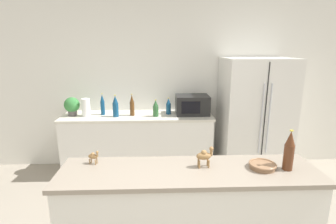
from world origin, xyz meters
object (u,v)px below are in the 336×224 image
(potted_plant, at_px, (72,106))
(back_bottle_3, at_px, (116,106))
(refrigerator, at_px, (254,118))
(back_bottle_2, at_px, (156,108))
(wine_bottle, at_px, (289,151))
(paper_towel_roll, at_px, (86,107))
(back_bottle_1, at_px, (132,105))
(camel_figurine_second, at_px, (93,156))
(camel_figurine, at_px, (205,155))
(microwave, at_px, (192,105))
(back_bottle_0, at_px, (168,106))
(back_bottle_4, at_px, (103,105))
(fruit_bowl, at_px, (263,165))

(potted_plant, relative_size, back_bottle_3, 0.86)
(refrigerator, distance_m, back_bottle_2, 1.45)
(wine_bottle, bearing_deg, paper_towel_roll, 137.14)
(back_bottle_2, height_order, wine_bottle, wine_bottle)
(back_bottle_1, distance_m, camel_figurine_second, 1.74)
(refrigerator, bearing_deg, back_bottle_1, 178.22)
(back_bottle_1, relative_size, back_bottle_3, 1.00)
(back_bottle_3, height_order, camel_figurine, back_bottle_3)
(microwave, bearing_deg, potted_plant, -179.33)
(back_bottle_1, relative_size, camel_figurine_second, 2.74)
(paper_towel_roll, xyz_separation_m, back_bottle_3, (0.43, -0.05, 0.02))
(refrigerator, relative_size, wine_bottle, 5.41)
(refrigerator, height_order, paper_towel_roll, refrigerator)
(refrigerator, distance_m, back_bottle_1, 1.79)
(refrigerator, relative_size, microwave, 3.59)
(back_bottle_0, bearing_deg, back_bottle_2, -145.74)
(back_bottle_1, distance_m, back_bottle_3, 0.23)
(back_bottle_2, distance_m, back_bottle_4, 0.79)
(refrigerator, height_order, fruit_bowl, refrigerator)
(wine_bottle, height_order, camel_figurine_second, wine_bottle)
(back_bottle_2, bearing_deg, wine_bottle, -60.63)
(back_bottle_2, distance_m, camel_figurine, 1.80)
(paper_towel_roll, distance_m, back_bottle_1, 0.66)
(camel_figurine, bearing_deg, potted_plant, 130.82)
(back_bottle_4, height_order, wine_bottle, wine_bottle)
(paper_towel_roll, distance_m, fruit_bowl, 2.61)
(microwave, distance_m, back_bottle_4, 1.31)
(microwave, height_order, back_bottle_1, back_bottle_1)
(microwave, bearing_deg, back_bottle_0, 177.90)
(refrigerator, distance_m, back_bottle_3, 2.02)
(microwave, xyz_separation_m, back_bottle_1, (-0.88, -0.05, 0.01))
(back_bottle_2, bearing_deg, camel_figurine, -77.39)
(microwave, bearing_deg, back_bottle_4, 179.70)
(paper_towel_roll, bearing_deg, back_bottle_1, 0.77)
(back_bottle_3, distance_m, camel_figurine, 2.01)
(back_bottle_3, bearing_deg, wine_bottle, -48.94)
(microwave, relative_size, wine_bottle, 1.51)
(paper_towel_roll, height_order, back_bottle_0, paper_towel_roll)
(paper_towel_roll, distance_m, camel_figurine_second, 1.79)
(back_bottle_4, relative_size, camel_figurine, 1.87)
(wine_bottle, bearing_deg, back_bottle_2, 119.37)
(microwave, xyz_separation_m, camel_figurine_second, (-1.02, -1.78, -0.01))
(back_bottle_1, distance_m, fruit_bowl, 2.20)
(refrigerator, distance_m, paper_towel_roll, 2.44)
(microwave, height_order, back_bottle_2, microwave)
(refrigerator, relative_size, fruit_bowl, 8.19)
(potted_plant, bearing_deg, paper_towel_roll, -10.50)
(back_bottle_0, bearing_deg, potted_plant, -178.64)
(paper_towel_roll, xyz_separation_m, wine_bottle, (2.02, -1.88, 0.08))
(back_bottle_1, relative_size, fruit_bowl, 1.50)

